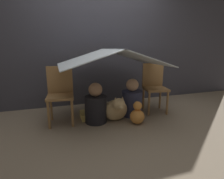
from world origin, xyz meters
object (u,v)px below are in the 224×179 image
at_px(dog, 116,109).
at_px(person_front, 96,106).
at_px(person_second, 132,100).
at_px(chair_right, 154,85).
at_px(chair_left, 60,92).

bearing_deg(dog, person_front, 168.19).
bearing_deg(person_second, chair_right, 10.75).
bearing_deg(dog, person_second, 25.40).
relative_size(chair_right, dog, 2.01).
xyz_separation_m(chair_right, person_second, (-0.47, -0.09, -0.21)).
height_order(chair_right, person_second, chair_right).
relative_size(person_second, dog, 1.48).
distance_m(chair_left, chair_right, 1.59).
bearing_deg(chair_right, person_second, -157.98).
distance_m(person_front, person_second, 0.64).
bearing_deg(dog, chair_right, 17.12).
height_order(chair_right, person_front, chair_right).
xyz_separation_m(chair_left, dog, (0.80, -0.25, -0.27)).
bearing_deg(chair_left, person_front, -15.11).
bearing_deg(chair_left, chair_right, 5.08).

